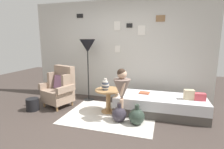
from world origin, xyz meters
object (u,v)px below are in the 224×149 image
at_px(floor_lamp, 88,48).
at_px(magazine_basket, 33,104).
at_px(daybed, 159,105).
at_px(demijohn_near, 119,114).
at_px(person_child, 122,88).
at_px(side_table, 108,96).
at_px(demijohn_far, 137,116).
at_px(vase_striped, 105,85).
at_px(book_on_daybed, 144,93).
at_px(armchair, 60,88).

bearing_deg(floor_lamp, magazine_basket, -132.28).
relative_size(daybed, demijohn_near, 5.04).
distance_m(daybed, person_child, 1.01).
relative_size(side_table, demijohn_far, 1.46).
height_order(demijohn_near, magazine_basket, demijohn_near).
bearing_deg(demijohn_near, demijohn_far, -2.86).
bearing_deg(vase_striped, demijohn_far, -25.70).
distance_m(demijohn_near, demijohn_far, 0.35).
bearing_deg(book_on_daybed, magazine_basket, -162.96).
bearing_deg(daybed, book_on_daybed, 163.70).
relative_size(vase_striped, person_child, 0.24).
bearing_deg(book_on_daybed, demijohn_far, -93.70).
bearing_deg(vase_striped, floor_lamp, 136.73).
bearing_deg(side_table, floor_lamp, 140.71).
distance_m(floor_lamp, demijohn_near, 1.94).
distance_m(armchair, magazine_basket, 0.70).
bearing_deg(vase_striped, person_child, -31.65).
height_order(side_table, person_child, person_child).
relative_size(daybed, magazine_basket, 6.83).
distance_m(side_table, magazine_basket, 1.75).
relative_size(daybed, floor_lamp, 1.19).
bearing_deg(floor_lamp, person_child, -39.26).
bearing_deg(person_child, daybed, 37.38).
distance_m(armchair, demijohn_near, 1.69).
distance_m(floor_lamp, person_child, 1.63).
bearing_deg(floor_lamp, side_table, -39.29).
bearing_deg(side_table, demijohn_near, -47.87).
xyz_separation_m(daybed, demijohn_far, (-0.39, -0.64, -0.04)).
xyz_separation_m(side_table, magazine_basket, (-1.69, -0.41, -0.24)).
xyz_separation_m(person_child, demijohn_far, (0.32, -0.09, -0.51)).
distance_m(vase_striped, demijohn_near, 0.71).
bearing_deg(armchair, book_on_daybed, 8.10).
bearing_deg(demijohn_near, magazine_basket, -179.30).
height_order(side_table, floor_lamp, floor_lamp).
height_order(daybed, demijohn_near, daybed).
xyz_separation_m(daybed, floor_lamp, (-1.85, 0.38, 1.18)).
relative_size(person_child, demijohn_far, 2.67).
xyz_separation_m(vase_striped, demijohn_near, (0.40, -0.34, -0.48)).
bearing_deg(vase_striped, demijohn_near, -40.51).
distance_m(side_table, demijohn_near, 0.57).
height_order(floor_lamp, person_child, floor_lamp).
height_order(book_on_daybed, demijohn_near, book_on_daybed).
bearing_deg(daybed, floor_lamp, 168.26).
xyz_separation_m(person_child, magazine_basket, (-2.07, -0.10, -0.53)).
distance_m(side_table, floor_lamp, 1.40).
height_order(book_on_daybed, magazine_basket, book_on_daybed).
xyz_separation_m(floor_lamp, magazine_basket, (-0.94, -1.03, -1.24)).
xyz_separation_m(armchair, daybed, (2.35, 0.18, -0.24)).
xyz_separation_m(daybed, vase_striped, (-1.14, -0.28, 0.43)).
height_order(daybed, side_table, side_table).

